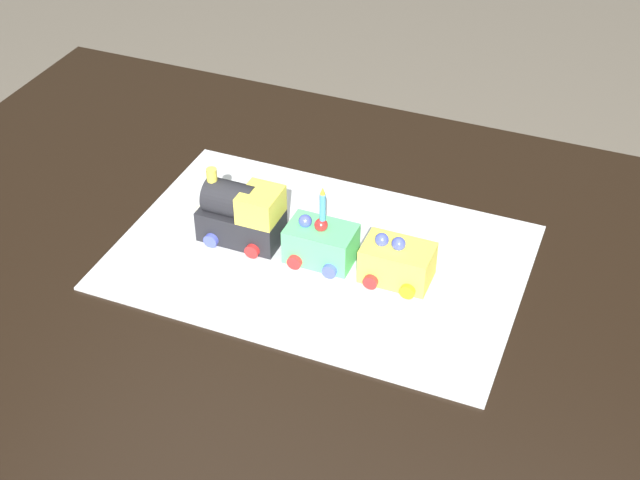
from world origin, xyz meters
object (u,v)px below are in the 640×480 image
object	(u,v)px
cake_locomotive	(241,214)
birthday_candle	(323,204)
cake_car_tanker_lemon	(397,262)
dining_table	(285,316)
cake_car_gondola_mint_green	(321,243)

from	to	relation	value
cake_locomotive	birthday_candle	size ratio (longest dim) A/B	2.46
cake_locomotive	cake_car_tanker_lemon	world-z (taller)	cake_locomotive
cake_locomotive	cake_car_tanker_lemon	distance (m)	0.25
dining_table	cake_car_tanker_lemon	distance (m)	0.22
dining_table	cake_locomotive	xyz separation A→B (m)	(-0.08, 0.03, 0.16)
cake_locomotive	birthday_candle	world-z (taller)	birthday_candle
dining_table	cake_car_gondola_mint_green	distance (m)	0.15
dining_table	cake_locomotive	world-z (taller)	cake_locomotive
dining_table	birthday_candle	world-z (taller)	birthday_candle
cake_locomotive	dining_table	bearing A→B (deg)	-18.64
cake_locomotive	birthday_candle	xyz separation A→B (m)	(0.13, 0.00, 0.05)
dining_table	cake_car_tanker_lemon	bearing A→B (deg)	9.14
cake_car_gondola_mint_green	cake_car_tanker_lemon	world-z (taller)	same
cake_car_tanker_lemon	cake_locomotive	bearing A→B (deg)	-180.00
cake_car_gondola_mint_green	birthday_candle	size ratio (longest dim) A/B	1.76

